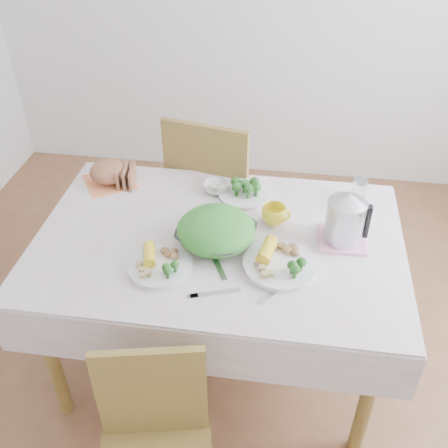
# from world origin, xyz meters

# --- Properties ---
(floor) EXTENTS (3.60, 3.60, 0.00)m
(floor) POSITION_xyz_m (0.00, 0.00, 0.00)
(floor) COLOR brown
(floor) RESTS_ON ground
(dining_table) EXTENTS (1.40, 0.90, 0.75)m
(dining_table) POSITION_xyz_m (0.00, 0.00, 0.38)
(dining_table) COLOR olive
(dining_table) RESTS_ON floor
(tablecloth) EXTENTS (1.50, 1.00, 0.01)m
(tablecloth) POSITION_xyz_m (0.00, 0.00, 0.76)
(tablecloth) COLOR beige
(tablecloth) RESTS_ON dining_table
(chair_far) EXTENTS (0.54, 0.54, 1.01)m
(chair_far) POSITION_xyz_m (-0.10, 0.70, 0.47)
(chair_far) COLOR olive
(chair_far) RESTS_ON floor
(salad_bowl) EXTENTS (0.38, 0.38, 0.07)m
(salad_bowl) POSITION_xyz_m (-0.00, -0.03, 0.80)
(salad_bowl) COLOR white
(salad_bowl) RESTS_ON tablecloth
(dinner_plate_left) EXTENTS (0.27, 0.27, 0.02)m
(dinner_plate_left) POSITION_xyz_m (-0.19, -0.22, 0.77)
(dinner_plate_left) COLOR white
(dinner_plate_left) RESTS_ON tablecloth
(dinner_plate_right) EXTENTS (0.40, 0.40, 0.02)m
(dinner_plate_right) POSITION_xyz_m (0.26, -0.14, 0.77)
(dinner_plate_right) COLOR white
(dinner_plate_right) RESTS_ON tablecloth
(broccoli_plate) EXTENTS (0.31, 0.31, 0.02)m
(broccoli_plate) POSITION_xyz_m (0.07, 0.32, 0.77)
(broccoli_plate) COLOR beige
(broccoli_plate) RESTS_ON tablecloth
(napkin) EXTENTS (0.30, 0.30, 0.00)m
(napkin) POSITION_xyz_m (-0.58, 0.34, 0.76)
(napkin) COLOR #FF8E4F
(napkin) RESTS_ON tablecloth
(bread_loaf) EXTENTS (0.21, 0.20, 0.10)m
(bread_loaf) POSITION_xyz_m (-0.58, 0.34, 0.82)
(bread_loaf) COLOR brown
(bread_loaf) RESTS_ON napkin
(fruit_bowl) EXTENTS (0.16, 0.16, 0.04)m
(fruit_bowl) POSITION_xyz_m (-0.06, 0.34, 0.78)
(fruit_bowl) COLOR white
(fruit_bowl) RESTS_ON tablecloth
(yellow_mug) EXTENTS (0.13, 0.13, 0.08)m
(yellow_mug) POSITION_xyz_m (0.22, 0.14, 0.80)
(yellow_mug) COLOR yellow
(yellow_mug) RESTS_ON tablecloth
(glass_tumbler) EXTENTS (0.07, 0.07, 0.12)m
(glass_tumbler) POSITION_xyz_m (0.57, 0.33, 0.83)
(glass_tumbler) COLOR white
(glass_tumbler) RESTS_ON tablecloth
(pink_tray) EXTENTS (0.19, 0.19, 0.01)m
(pink_tray) POSITION_xyz_m (0.50, 0.05, 0.77)
(pink_tray) COLOR pink
(pink_tray) RESTS_ON tablecloth
(electric_kettle) EXTENTS (0.20, 0.20, 0.22)m
(electric_kettle) POSITION_xyz_m (0.50, 0.05, 0.88)
(electric_kettle) COLOR #B2B5BA
(electric_kettle) RESTS_ON pink_tray
(fork_left) EXTENTS (0.10, 0.18, 0.00)m
(fork_left) POSITION_xyz_m (0.02, -0.17, 0.76)
(fork_left) COLOR silver
(fork_left) RESTS_ON tablecloth
(fork_right) EXTENTS (0.14, 0.18, 0.00)m
(fork_right) POSITION_xyz_m (0.26, -0.27, 0.76)
(fork_right) COLOR silver
(fork_right) RESTS_ON tablecloth
(knife) EXTENTS (0.18, 0.08, 0.00)m
(knife) POSITION_xyz_m (0.04, -0.32, 0.76)
(knife) COLOR silver
(knife) RESTS_ON tablecloth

